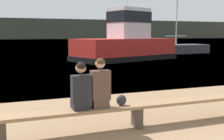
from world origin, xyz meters
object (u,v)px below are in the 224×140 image
at_px(bench_main, 137,109).
at_px(person_left, 81,89).
at_px(moored_sailboat, 178,49).
at_px(tugboat_red, 126,44).
at_px(shopping_bag, 121,100).
at_px(person_right, 100,86).

relative_size(bench_main, person_left, 6.27).
bearing_deg(person_left, moored_sailboat, 51.93).
bearing_deg(bench_main, tugboat_red, 67.34).
relative_size(person_left, moored_sailboat, 0.10).
relative_size(person_left, shopping_bag, 4.23).
xyz_separation_m(bench_main, shopping_bag, (-0.36, 0.01, 0.21)).
height_order(bench_main, shopping_bag, shopping_bag).
bearing_deg(person_left, person_right, -0.11).
height_order(person_right, shopping_bag, person_right).
height_order(shopping_bag, moored_sailboat, moored_sailboat).
distance_m(person_right, tugboat_red, 16.61).
relative_size(bench_main, moored_sailboat, 0.61).
bearing_deg(moored_sailboat, tugboat_red, 116.59).
height_order(bench_main, person_right, person_right).
bearing_deg(shopping_bag, bench_main, -2.31).
relative_size(person_right, moored_sailboat, 0.10).
height_order(bench_main, moored_sailboat, moored_sailboat).
xyz_separation_m(shopping_bag, moored_sailboat, (14.82, 20.01, -0.11)).
bearing_deg(moored_sailboat, shopping_bag, 138.60).
distance_m(bench_main, tugboat_red, 16.29).
distance_m(bench_main, person_right, 0.99).
bearing_deg(person_right, moored_sailboat, 52.63).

